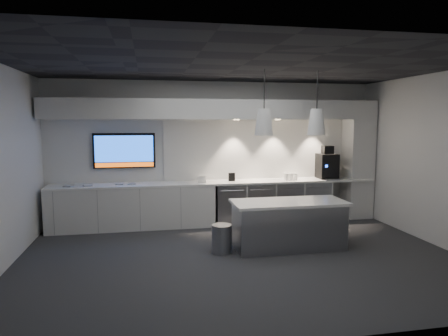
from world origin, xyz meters
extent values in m
plane|color=#2D2E30|center=(0.00, 0.00, 0.00)|extent=(7.00, 7.00, 0.00)
plane|color=black|center=(0.00, 0.00, 3.00)|extent=(7.00, 7.00, 0.00)
plane|color=silver|center=(0.00, 2.50, 1.50)|extent=(7.00, 0.00, 7.00)
plane|color=silver|center=(0.00, -2.50, 1.50)|extent=(7.00, 0.00, 7.00)
plane|color=silver|center=(3.50, 0.00, 1.50)|extent=(0.00, 7.00, 7.00)
cube|color=white|center=(0.00, 2.17, 0.88)|extent=(6.80, 0.65, 0.04)
cube|color=silver|center=(-1.75, 2.17, 0.43)|extent=(3.30, 0.63, 0.86)
cube|color=gray|center=(0.25, 2.17, 0.42)|extent=(0.60, 0.61, 0.85)
cube|color=gray|center=(0.88, 2.17, 0.42)|extent=(0.60, 0.61, 0.85)
cube|color=gray|center=(1.51, 2.17, 0.42)|extent=(0.60, 0.61, 0.85)
cube|color=gray|center=(2.14, 2.17, 0.42)|extent=(0.60, 0.61, 0.85)
cube|color=silver|center=(1.20, 2.48, 1.55)|extent=(4.60, 0.03, 1.30)
cube|color=silver|center=(0.00, 2.20, 2.40)|extent=(6.90, 0.60, 0.40)
cube|color=silver|center=(3.20, 2.20, 1.30)|extent=(0.55, 0.55, 2.60)
cube|color=black|center=(-1.90, 2.45, 1.56)|extent=(1.25, 0.06, 0.72)
cube|color=blue|center=(-1.90, 2.42, 1.60)|extent=(1.17, 0.00, 0.54)
cube|color=#E6560D|center=(-1.90, 2.42, 1.27)|extent=(1.17, 0.00, 0.09)
cube|color=gray|center=(0.91, 0.34, 0.39)|extent=(1.84, 0.74, 0.77)
cube|color=white|center=(0.91, 0.34, 0.79)|extent=(1.93, 0.83, 0.05)
cylinder|color=gray|center=(-0.26, 0.31, 0.24)|extent=(0.43, 0.43, 0.47)
cube|color=black|center=(2.47, 2.20, 1.17)|extent=(0.43, 0.47, 0.55)
cube|color=black|center=(2.47, 2.20, 1.54)|extent=(0.23, 0.23, 0.18)
cube|color=gray|center=(2.47, 1.96, 0.92)|extent=(0.31, 0.22, 0.03)
cube|color=black|center=(0.30, 2.17, 0.99)|extent=(0.14, 0.03, 0.18)
cube|color=white|center=(-0.35, 2.06, 0.97)|extent=(0.18, 0.03, 0.14)
cube|color=#9C9C9C|center=(-2.95, 2.08, 0.91)|extent=(0.20, 0.20, 0.02)
cube|color=#9C9C9C|center=(-2.60, 2.10, 0.91)|extent=(0.20, 0.20, 0.02)
cube|color=#9C9C9C|center=(-2.00, 2.17, 0.91)|extent=(0.17, 0.17, 0.02)
cube|color=#9C9C9C|center=(-1.76, 2.16, 0.91)|extent=(0.17, 0.17, 0.02)
cone|color=silver|center=(0.45, 0.34, 2.15)|extent=(0.30, 0.30, 0.43)
cylinder|color=black|center=(0.45, 0.34, 2.72)|extent=(0.02, 0.02, 0.70)
cone|color=silver|center=(1.37, 0.34, 2.15)|extent=(0.30, 0.30, 0.43)
cylinder|color=black|center=(1.37, 0.34, 2.72)|extent=(0.02, 0.02, 0.70)
camera|label=1|loc=(-1.43, -5.98, 2.17)|focal=32.00mm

